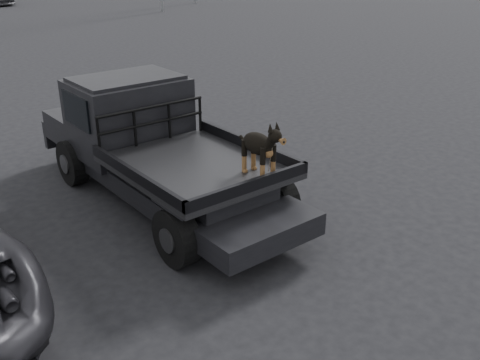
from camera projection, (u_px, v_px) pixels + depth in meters
ground at (211, 260)px, 6.84m from camera, size 120.00×120.00×0.00m
flatbed_ute at (162, 173)px, 8.26m from camera, size 2.00×5.40×0.92m
ute_cab at (128, 104)px, 8.58m from camera, size 1.72×1.30×0.88m
headache_rack at (153, 125)px, 8.11m from camera, size 1.80×0.08×0.55m
dog at (259, 148)px, 6.89m from camera, size 0.32×0.60×0.74m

